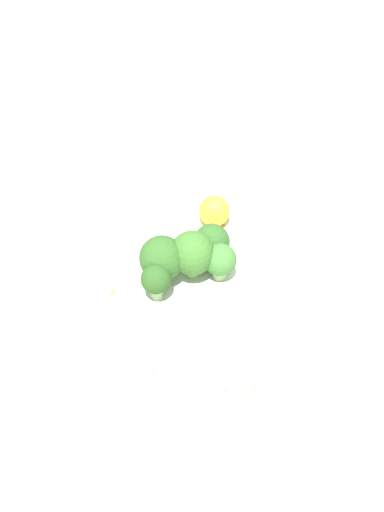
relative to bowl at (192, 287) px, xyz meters
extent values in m
plane|color=beige|center=(0.00, 0.00, -0.02)|extent=(3.00, 3.00, 0.00)
cylinder|color=white|center=(0.00, 0.00, 0.00)|extent=(0.16, 0.16, 0.05)
cylinder|color=#84AD66|center=(-0.01, -0.04, 0.03)|extent=(0.03, 0.03, 0.02)
sphere|color=#2D5B23|center=(-0.01, -0.04, 0.05)|extent=(0.05, 0.05, 0.05)
cylinder|color=#84AD66|center=(0.02, 0.05, 0.04)|extent=(0.02, 0.02, 0.02)
sphere|color=#28511E|center=(0.02, 0.05, 0.05)|extent=(0.03, 0.03, 0.03)
cylinder|color=#8EB770|center=(-0.03, -0.01, 0.03)|extent=(0.03, 0.03, 0.02)
sphere|color=#3D7533|center=(-0.03, -0.01, 0.05)|extent=(0.04, 0.04, 0.04)
cylinder|color=#84AD66|center=(0.00, 0.00, 0.04)|extent=(0.02, 0.02, 0.03)
sphere|color=#386B28|center=(0.00, 0.00, 0.06)|extent=(0.05, 0.05, 0.05)
cylinder|color=#8EB770|center=(0.03, 0.02, 0.04)|extent=(0.01, 0.01, 0.03)
sphere|color=#2D5B23|center=(0.03, 0.02, 0.06)|extent=(0.05, 0.05, 0.05)
cylinder|color=silver|center=(-0.12, 0.11, 0.00)|extent=(0.04, 0.04, 0.05)
cylinder|color=gray|center=(-0.12, 0.11, 0.04)|extent=(0.04, 0.04, 0.01)
sphere|color=yellow|center=(0.05, -0.14, 0.00)|extent=(0.05, 0.05, 0.05)
cube|color=tan|center=(-0.02, 0.12, -0.02)|extent=(0.01, 0.01, 0.01)
cube|color=#AD7F4C|center=(0.11, -0.05, -0.02)|extent=(0.01, 0.01, 0.01)
cube|color=olive|center=(0.03, -0.14, -0.02)|extent=(0.01, 0.01, 0.01)
cube|color=#AD7F4C|center=(0.09, 0.04, -0.02)|extent=(0.01, 0.01, 0.01)
camera|label=1|loc=(-0.21, 0.36, 0.47)|focal=35.00mm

